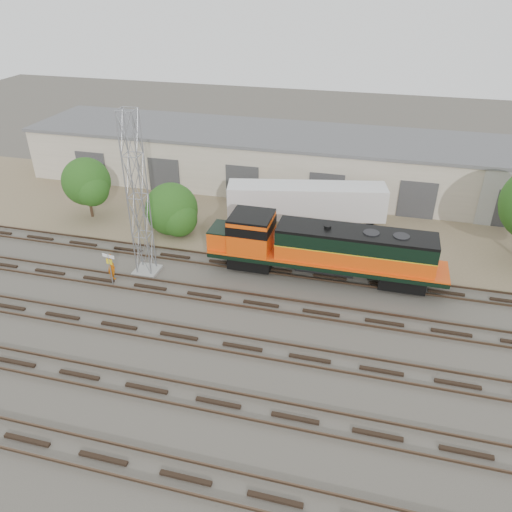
% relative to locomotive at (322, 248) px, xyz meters
% --- Properties ---
extents(ground, '(140.00, 140.00, 0.00)m').
position_rel_locomotive_xyz_m(ground, '(-3.25, -6.00, -2.32)').
color(ground, '#47423A').
rests_on(ground, ground).
extents(dirt_strip, '(80.00, 16.00, 0.02)m').
position_rel_locomotive_xyz_m(dirt_strip, '(-3.25, 9.00, -2.31)').
color(dirt_strip, '#726047').
rests_on(dirt_strip, ground).
extents(tracks, '(80.00, 20.40, 0.28)m').
position_rel_locomotive_xyz_m(tracks, '(-3.25, -9.00, -2.24)').
color(tracks, black).
rests_on(tracks, ground).
extents(warehouse, '(58.40, 10.40, 5.30)m').
position_rel_locomotive_xyz_m(warehouse, '(-3.21, 16.98, 0.33)').
color(warehouse, beige).
rests_on(warehouse, ground).
extents(locomotive, '(16.79, 2.95, 4.03)m').
position_rel_locomotive_xyz_m(locomotive, '(0.00, 0.00, 0.00)').
color(locomotive, black).
rests_on(locomotive, tracks).
extents(signal_tower, '(1.74, 1.74, 11.82)m').
position_rel_locomotive_xyz_m(signal_tower, '(-12.40, -2.55, 3.44)').
color(signal_tower, gray).
rests_on(signal_tower, ground).
extents(sign_post, '(0.98, 0.22, 2.43)m').
position_rel_locomotive_xyz_m(sign_post, '(-14.04, -4.69, -0.62)').
color(sign_post, gray).
rests_on(sign_post, ground).
extents(worker, '(0.87, 0.75, 2.00)m').
position_rel_locomotive_xyz_m(worker, '(-14.40, -4.01, -1.32)').
color(worker, '#D2600B').
rests_on(worker, ground).
extents(semi_trailer, '(13.25, 5.22, 4.00)m').
position_rel_locomotive_xyz_m(semi_trailer, '(-2.04, 7.31, 0.19)').
color(semi_trailer, silver).
rests_on(semi_trailer, ground).
extents(tree_west, '(4.36, 4.15, 5.44)m').
position_rel_locomotive_xyz_m(tree_west, '(-21.08, 4.73, 0.93)').
color(tree_west, '#382619').
rests_on(tree_west, ground).
extents(tree_mid, '(4.63, 4.41, 4.41)m').
position_rel_locomotive_xyz_m(tree_mid, '(-12.97, 4.09, -0.49)').
color(tree_mid, '#382619').
rests_on(tree_mid, ground).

